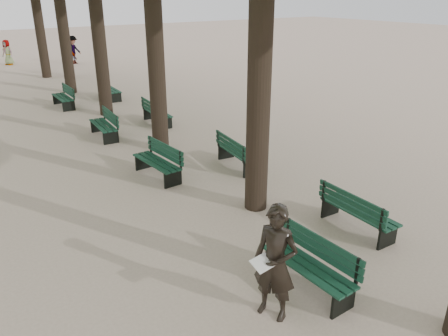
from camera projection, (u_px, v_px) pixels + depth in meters
ground at (295, 299)px, 7.27m from camera, size 120.00×120.00×0.00m
bench_left_0 at (307, 274)px, 7.43m from camera, size 0.62×1.82×0.92m
bench_left_1 at (157, 168)px, 11.88m from camera, size 0.70×1.84×0.92m
bench_left_2 at (104, 130)px, 15.10m from camera, size 0.69×1.83×0.92m
bench_left_3 at (64, 101)px, 19.01m from camera, size 0.57×1.80×0.92m
bench_right_0 at (357, 219)px, 9.25m from camera, size 0.62×1.82×0.92m
bench_right_1 at (238, 158)px, 12.57m from camera, size 0.80×1.86×0.92m
bench_right_2 at (157, 117)px, 16.64m from camera, size 0.69×1.83×0.92m
bench_right_3 at (110, 93)px, 20.47m from camera, size 0.66×1.83×0.92m
man_with_map at (275, 263)px, 6.57m from camera, size 0.77×0.85×1.91m
pedestrian_c at (70, 60)px, 25.77m from camera, size 1.11×0.84×1.82m
pedestrian_b at (73, 50)px, 30.05m from camera, size 1.23×0.95×1.87m
pedestrian_d at (8, 52)px, 29.62m from camera, size 0.73×0.86×1.67m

